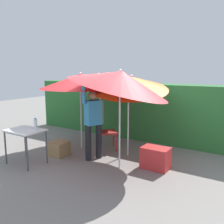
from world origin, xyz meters
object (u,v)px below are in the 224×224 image
Objects in this scene: umbrella_navy at (120,80)px; chair_plastic at (105,131)px; person_vendor at (93,120)px; umbrella_rainbow at (130,83)px; folding_table at (25,134)px; bottle_water at (36,124)px; umbrella_orange at (80,81)px; cooler_box at (156,158)px; umbrella_yellow at (99,80)px; crate_cardboard at (59,149)px.

umbrella_navy is 2.65× the size of chair_plastic.
umbrella_rainbow is at bearing 49.68° from person_vendor.
bottle_water is at bearing 50.67° from folding_table.
chair_plastic is at bearing 22.02° from umbrella_orange.
umbrella_navy is 1.79m from cooler_box.
folding_table is 0.31m from bottle_water.
umbrella_yellow is 1.89m from umbrella_navy.
umbrella_yellow reaches higher than crate_cardboard.
cooler_box is 2.70m from bottle_water.
chair_plastic is (0.49, -0.46, -1.26)m from umbrella_yellow.
person_vendor is 1.52m from folding_table.
umbrella_navy reaches higher than chair_plastic.
cooler_box is at bearing 25.47° from bottle_water.
cooler_box is 1.44× the size of crate_cardboard.
umbrella_rainbow is 0.78m from umbrella_navy.
umbrella_yellow is (-1.23, 0.49, 0.02)m from umbrella_rainbow.
crate_cardboard is (-1.60, -0.19, -1.67)m from umbrella_navy.
umbrella_yellow reaches higher than umbrella_orange.
chair_plastic is at bearing 64.01° from bottle_water.
umbrella_navy is 1.19m from person_vendor.
umbrella_rainbow reaches higher than bottle_water.
umbrella_yellow is 8.88× the size of bottle_water.
bottle_water reaches higher than folding_table.
person_vendor is at bearing 173.93° from umbrella_navy.
umbrella_orange is 1.09× the size of person_vendor.
umbrella_yellow is at bearing 158.40° from umbrella_rainbow.
chair_plastic is at bearing 54.79° from crate_cardboard.
crate_cardboard is at bearing -162.39° from person_vendor.
chair_plastic is 1.97m from folding_table.
chair_plastic is at bearing 103.28° from person_vendor.
umbrella_rainbow is 2.61m from folding_table.
crate_cardboard is 0.50× the size of folding_table.
cooler_box is 0.72× the size of folding_table.
crate_cardboard is 1.66× the size of bottle_water.
umbrella_navy is at bearing -153.44° from cooler_box.
cooler_box is 2.34m from crate_cardboard.
umbrella_navy reaches higher than umbrella_rainbow.
umbrella_yellow is at bearing 138.78° from umbrella_navy.
folding_table is (-1.64, -1.72, -1.07)m from umbrella_rainbow.
cooler_box is at bearing -15.36° from chair_plastic.
cooler_box is at bearing -25.82° from umbrella_rainbow.
umbrella_yellow is (0.09, 0.70, -0.01)m from umbrella_orange.
cooler_box is at bearing 12.97° from crate_cardboard.
folding_table is (-0.32, -1.50, -1.10)m from umbrella_orange.
umbrella_orange is 0.71m from umbrella_yellow.
chair_plastic is (-0.92, 0.78, -1.34)m from umbrella_navy.
umbrella_rainbow is 2.71× the size of folding_table.
umbrella_rainbow is 0.92× the size of umbrella_navy.
bottle_water is (-0.08, -0.60, 0.71)m from crate_cardboard.
umbrella_yellow is 2.15m from crate_cardboard.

